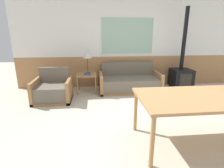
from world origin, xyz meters
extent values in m
plane|color=beige|center=(0.00, 0.00, 0.00)|extent=(16.00, 16.00, 0.00)
cube|color=#AD7A4C|center=(0.00, 2.63, 0.48)|extent=(7.20, 0.06, 0.96)
cube|color=white|center=(0.00, 2.63, 1.83)|extent=(7.20, 0.06, 1.74)
cube|color=white|center=(-0.18, 2.59, 1.58)|extent=(1.67, 0.01, 1.13)
cube|color=#99BCA8|center=(-0.18, 2.58, 1.58)|extent=(1.59, 0.02, 1.05)
cube|color=#9E7042|center=(-0.18, 2.04, 0.03)|extent=(1.78, 0.89, 0.06)
cube|color=#6B6051|center=(-0.18, 2.02, 0.23)|extent=(1.62, 0.81, 0.34)
cube|color=#6B6051|center=(-0.18, 2.43, 0.60)|extent=(1.62, 0.10, 0.40)
cube|color=#9E7042|center=(-1.03, 2.04, 0.27)|extent=(0.08, 0.89, 0.54)
cube|color=#9E7042|center=(0.67, 2.04, 0.27)|extent=(0.08, 0.89, 0.54)
cube|color=#9E7042|center=(-2.28, 1.45, 0.03)|extent=(0.92, 0.79, 0.06)
cube|color=#6B6051|center=(-2.28, 1.43, 0.23)|extent=(0.76, 0.71, 0.35)
cube|color=#6B6051|center=(-2.28, 1.80, 0.61)|extent=(0.76, 0.10, 0.39)
cube|color=#9E7042|center=(-2.70, 1.45, 0.27)|extent=(0.08, 0.79, 0.55)
cube|color=#9E7042|center=(-1.86, 1.45, 0.27)|extent=(0.08, 0.79, 0.55)
cube|color=#9E7042|center=(-1.44, 2.03, 0.52)|extent=(0.56, 0.56, 0.03)
cylinder|color=#9E7042|center=(-1.69, 1.78, 0.25)|extent=(0.04, 0.04, 0.51)
cylinder|color=#9E7042|center=(-1.19, 1.78, 0.25)|extent=(0.04, 0.04, 0.51)
cylinder|color=#9E7042|center=(-1.69, 2.29, 0.25)|extent=(0.04, 0.04, 0.51)
cylinder|color=#9E7042|center=(-1.19, 2.29, 0.25)|extent=(0.04, 0.04, 0.51)
cylinder|color=#4C3823|center=(-1.40, 2.13, 0.55)|extent=(0.17, 0.17, 0.02)
cylinder|color=#4C3823|center=(-1.40, 2.13, 0.77)|extent=(0.02, 0.02, 0.43)
cone|color=beige|center=(-1.40, 2.13, 1.07)|extent=(0.26, 0.26, 0.17)
cube|color=white|center=(-1.40, 1.94, 0.55)|extent=(0.22, 0.17, 0.02)
cube|color=#234799|center=(-1.40, 1.93, 0.57)|extent=(0.20, 0.17, 0.03)
cube|color=#B27F4C|center=(0.42, -0.60, 0.75)|extent=(1.98, 1.02, 0.04)
cylinder|color=#B27F4C|center=(-0.51, -1.06, 0.37)|extent=(0.06, 0.06, 0.73)
cylinder|color=#B27F4C|center=(-0.51, -0.15, 0.37)|extent=(0.06, 0.06, 0.73)
cylinder|color=black|center=(1.16, 1.81, 0.05)|extent=(0.04, 0.04, 0.10)
cylinder|color=black|center=(1.63, 1.81, 0.05)|extent=(0.04, 0.04, 0.10)
cylinder|color=black|center=(1.16, 2.25, 0.05)|extent=(0.04, 0.04, 0.10)
cylinder|color=black|center=(1.63, 2.25, 0.05)|extent=(0.04, 0.04, 0.10)
cube|color=black|center=(1.40, 2.03, 0.36)|extent=(0.58, 0.55, 0.53)
cube|color=black|center=(1.40, 1.75, 0.36)|extent=(0.35, 0.01, 0.37)
cylinder|color=black|center=(1.40, 2.09, 1.50)|extent=(0.11, 0.11, 1.75)
camera|label=1|loc=(-1.20, -2.87, 1.67)|focal=28.00mm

